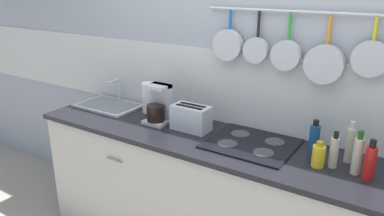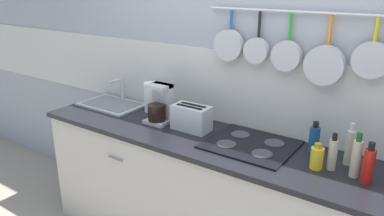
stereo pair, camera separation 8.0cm
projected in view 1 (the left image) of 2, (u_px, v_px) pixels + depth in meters
wall_back at (251, 78)px, 2.55m from camera, size 7.20×0.15×2.60m
cabinet_base at (224, 207)px, 2.55m from camera, size 2.84×0.58×0.90m
countertop at (226, 145)px, 2.40m from camera, size 2.88×0.60×0.03m
sink_basin at (109, 104)px, 3.07m from camera, size 0.51×0.34×0.21m
paper_towel_roll at (150, 98)px, 2.91m from camera, size 0.12×0.12×0.23m
coffee_maker at (159, 107)px, 2.69m from camera, size 0.17×0.17×0.28m
toaster at (191, 118)px, 2.57m from camera, size 0.28×0.14×0.18m
cooktop at (251, 144)px, 2.36m from camera, size 0.54×0.46×0.01m
bottle_dish_soap at (314, 137)px, 2.26m from camera, size 0.06×0.06×0.19m
bottle_sesame_oil at (318, 155)px, 2.07m from camera, size 0.07×0.07×0.15m
bottle_vinegar at (334, 152)px, 2.05m from camera, size 0.05×0.05×0.21m
bottle_hot_sauce at (350, 144)px, 2.11m from camera, size 0.05×0.05×0.25m
bottle_olive_oil at (358, 155)px, 1.98m from camera, size 0.05×0.05×0.25m
bottle_cooking_wine at (370, 162)px, 1.92m from camera, size 0.06×0.06×0.22m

